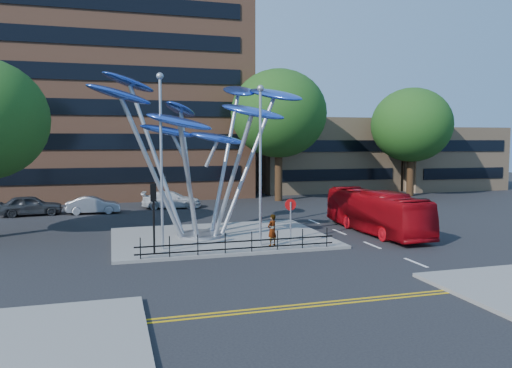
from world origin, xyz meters
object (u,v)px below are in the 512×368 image
object	(u,v)px
street_lamp_right	(260,151)
parked_car_left	(30,205)
no_entry_sign_island	(291,214)
tree_far	(412,125)
street_lamp_left	(161,146)
traffic_light_island	(153,204)
tree_right	(279,114)
parked_car_right	(171,200)
pedestrian	(272,230)
leaf_sculpture	(198,118)
red_bus	(376,212)
parked_car_mid	(93,205)

from	to	relation	value
street_lamp_right	parked_car_left	distance (m)	20.94
no_entry_sign_island	street_lamp_right	bearing A→B (deg)	162.13
tree_far	street_lamp_right	bearing A→B (deg)	-138.53
street_lamp_left	traffic_light_island	size ratio (longest dim) A/B	2.57
tree_right	traffic_light_island	distance (m)	24.06
parked_car_left	parked_car_right	distance (m)	10.67
parked_car_left	pedestrian	bearing A→B (deg)	-145.74
leaf_sculpture	red_bus	bearing A→B (deg)	-8.24
no_entry_sign_island	parked_car_mid	world-z (taller)	no_entry_sign_island
parked_car_mid	parked_car_right	size ratio (longest dim) A/B	0.82
tree_right	pedestrian	size ratio (longest dim) A/B	7.32
tree_far	street_lamp_left	size ratio (longest dim) A/B	1.23
no_entry_sign_island	parked_car_mid	bearing A→B (deg)	123.09
traffic_light_island	red_bus	size ratio (longest dim) A/B	0.37
red_bus	parked_car_right	bearing A→B (deg)	125.22
red_bus	street_lamp_right	bearing A→B (deg)	-165.87
no_entry_sign_island	parked_car_right	bearing A→B (deg)	103.55
street_lamp_right	pedestrian	size ratio (longest dim) A/B	5.02
street_lamp_left	street_lamp_right	world-z (taller)	street_lamp_left
parked_car_left	parked_car_right	size ratio (longest dim) A/B	0.93
pedestrian	parked_car_right	world-z (taller)	pedestrian
parked_car_mid	no_entry_sign_island	bearing A→B (deg)	-145.41
red_bus	parked_car_mid	size ratio (longest dim) A/B	2.33
traffic_light_island	pedestrian	bearing A→B (deg)	2.25
tree_far	parked_car_right	size ratio (longest dim) A/B	2.24
tree_far	street_lamp_left	world-z (taller)	tree_far
street_lamp_right	red_bus	distance (m)	9.12
pedestrian	tree_right	bearing A→B (deg)	-140.22
leaf_sculpture	street_lamp_left	xyz separation A→B (m)	(-2.43, -3.18, -1.52)
tree_far	street_lamp_left	bearing A→B (deg)	-145.08
tree_far	traffic_light_island	world-z (taller)	tree_far
tree_far	leaf_sculpture	bearing A→B (deg)	-147.52
street_lamp_left	pedestrian	size ratio (longest dim) A/B	5.32
tree_far	leaf_sculpture	world-z (taller)	tree_far
leaf_sculpture	parked_car_right	xyz separation A→B (m)	(-0.09, 13.06, -6.17)
street_lamp_right	traffic_light_island	distance (m)	6.05
pedestrian	traffic_light_island	bearing A→B (deg)	-28.18
no_entry_sign_island	parked_car_mid	xyz separation A→B (m)	(-10.27, 15.76, -1.16)
red_bus	parked_car_right	size ratio (longest dim) A/B	1.91
street_lamp_left	street_lamp_right	distance (m)	5.03
no_entry_sign_island	parked_car_left	bearing A→B (deg)	132.53
red_bus	pedestrian	bearing A→B (deg)	-162.94
traffic_light_island	parked_car_left	distance (m)	17.99
parked_car_mid	parked_car_right	distance (m)	6.29
parked_car_right	street_lamp_left	bearing A→B (deg)	179.77
leaf_sculpture	red_bus	distance (m)	12.05
street_lamp_right	traffic_light_island	size ratio (longest dim) A/B	2.42
traffic_light_island	red_bus	world-z (taller)	traffic_light_island
parked_car_left	no_entry_sign_island	bearing A→B (deg)	-144.28
street_lamp_right	no_entry_sign_island	size ratio (longest dim) A/B	3.39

